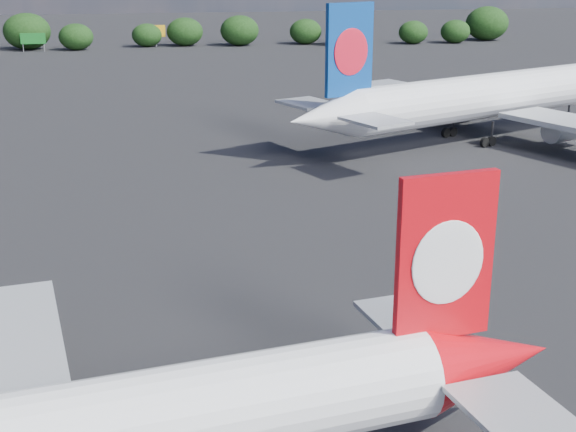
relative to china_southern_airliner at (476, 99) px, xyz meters
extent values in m
plane|color=black|center=(-49.51, -2.61, -5.46)|extent=(500.00, 500.00, 0.00)
cone|color=red|center=(-26.11, -63.16, -1.11)|extent=(7.57, 5.41, 4.35)
cube|color=red|center=(-28.69, -63.58, 4.46)|extent=(4.79, 1.19, 7.83)
ellipsoid|color=white|center=(-28.65, -63.84, 4.30)|extent=(3.64, 0.76, 4.00)
ellipsoid|color=white|center=(-28.73, -63.32, 4.30)|extent=(3.64, 0.76, 4.00)
cube|color=#AAADB2|center=(-27.07, -68.16, -0.76)|extent=(4.70, 5.78, 0.26)
cube|color=#AAADB2|center=(-28.60, -58.71, -0.76)|extent=(4.70, 5.78, 0.26)
cube|color=#AAADB2|center=(-49.40, -55.47, -2.50)|extent=(8.36, 18.08, 0.48)
cylinder|color=white|center=(1.76, 0.77, 0.18)|extent=(41.55, 22.30, 5.64)
cone|color=white|center=(-22.02, -9.60, 0.18)|extent=(10.53, 8.78, 5.64)
cube|color=navy|center=(-18.92, -8.25, 7.40)|extent=(5.91, 3.00, 10.15)
ellipsoid|color=red|center=(-18.78, -8.56, 7.19)|extent=(4.43, 2.10, 5.19)
ellipsoid|color=red|center=(-19.05, -7.94, 7.19)|extent=(4.43, 2.10, 5.19)
cube|color=#AAADB2|center=(-17.47, -14.39, 0.63)|extent=(7.36, 8.23, 0.34)
cube|color=#AAADB2|center=(-22.43, -3.01, 0.63)|extent=(7.36, 8.23, 0.34)
cube|color=#AAADB2|center=(-2.03, 15.11, -1.63)|extent=(15.74, 23.61, 0.62)
cylinder|color=#AAADB2|center=(9.50, -5.70, -3.09)|extent=(6.39, 5.05, 3.05)
cube|color=#AAADB2|center=(9.50, -5.70, -2.30)|extent=(2.41, 1.30, 1.35)
cylinder|color=#AAADB2|center=(2.29, 10.84, -3.09)|extent=(6.39, 5.05, 3.05)
cube|color=#AAADB2|center=(2.29, 10.84, -2.30)|extent=(2.41, 1.30, 1.35)
cylinder|color=black|center=(1.05, -3.24, -3.77)|extent=(0.42, 0.42, 2.82)
cylinder|color=black|center=(1.05, -3.24, -4.84)|extent=(1.34, 0.96, 1.24)
cylinder|color=black|center=(-0.09, -3.73, -4.84)|extent=(1.34, 0.96, 1.24)
cylinder|color=black|center=(-1.66, 2.97, -3.77)|extent=(0.42, 0.42, 2.82)
cylinder|color=black|center=(-1.66, 2.97, -4.84)|extent=(1.34, 0.96, 1.24)
cylinder|color=black|center=(-2.80, 2.47, -4.84)|extent=(1.34, 0.96, 1.24)
cylinder|color=black|center=(17.27, 7.53, -3.83)|extent=(0.36, 0.36, 2.82)
cylinder|color=black|center=(17.27, 7.53, -4.95)|extent=(1.09, 0.77, 1.02)
cube|color=#13631F|center=(-67.51, 113.39, -2.26)|extent=(6.00, 0.30, 2.60)
cylinder|color=gray|center=(-70.01, 113.39, -4.46)|extent=(0.20, 0.20, 2.00)
cylinder|color=gray|center=(-65.01, 113.39, -4.46)|extent=(0.20, 0.20, 2.00)
cube|color=#EAA414|center=(-37.51, 119.39, -1.46)|extent=(5.00, 0.30, 3.00)
cylinder|color=gray|center=(-37.51, 119.39, -4.21)|extent=(0.30, 0.30, 2.50)
ellipsoid|color=black|center=(-69.45, 118.65, -0.95)|extent=(11.73, 9.93, 9.03)
ellipsoid|color=black|center=(-57.30, 114.90, -2.17)|extent=(8.55, 7.23, 6.58)
ellipsoid|color=black|center=(-39.77, 119.47, -2.48)|extent=(7.74, 6.55, 5.96)
ellipsoid|color=black|center=(-29.93, 119.96, -1.81)|extent=(9.49, 8.03, 7.30)
ellipsoid|color=black|center=(-15.74, 118.19, -1.56)|extent=(10.14, 8.58, 7.80)
ellipsoid|color=black|center=(2.03, 118.65, -2.14)|extent=(8.63, 7.30, 6.64)
ellipsoid|color=black|center=(13.08, 113.65, -1.01)|extent=(11.57, 9.79, 8.90)
ellipsoid|color=black|center=(30.55, 114.09, -2.41)|extent=(7.95, 6.73, 6.11)
ellipsoid|color=black|center=(42.39, 113.98, -2.36)|extent=(8.06, 6.82, 6.20)
ellipsoid|color=black|center=(53.73, 119.44, -0.82)|extent=(12.08, 10.22, 9.29)
camera|label=1|loc=(-41.65, -95.37, 17.41)|focal=50.00mm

